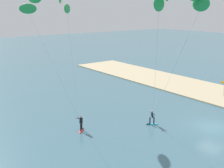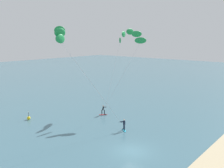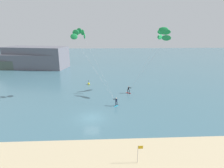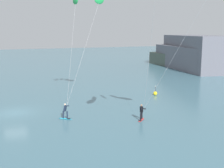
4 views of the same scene
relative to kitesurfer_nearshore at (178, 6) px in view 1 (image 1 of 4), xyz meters
name	(u,v)px [view 1 (image 1 of 4)]	position (x,y,z in m)	size (l,w,h in m)	color
ground_plane	(212,127)	(2.13, -9.29, -12.74)	(240.00, 240.00, 0.00)	#426B7A
kitesurfer_nearshore	(178,6)	(0.00, 0.00, 0.00)	(9.20, 7.45, 14.49)	#23ADD1
kitesurfer_mid_water	(49,6)	(16.81, 2.42, 0.19)	(8.80, 6.52, 14.73)	red
beach_flag	(223,85)	(7.97, -20.53, -11.04)	(0.57, 0.05, 2.20)	gray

